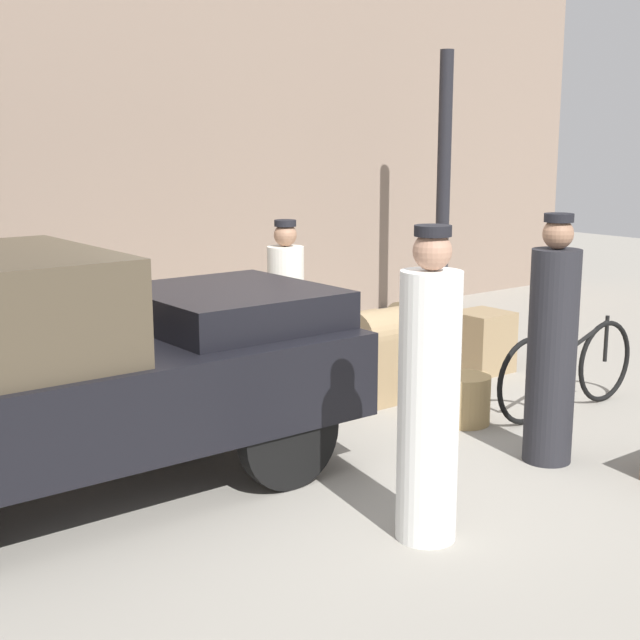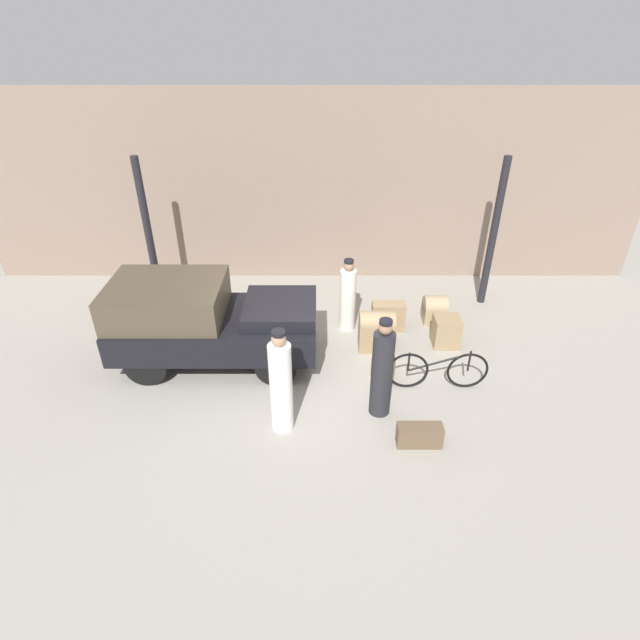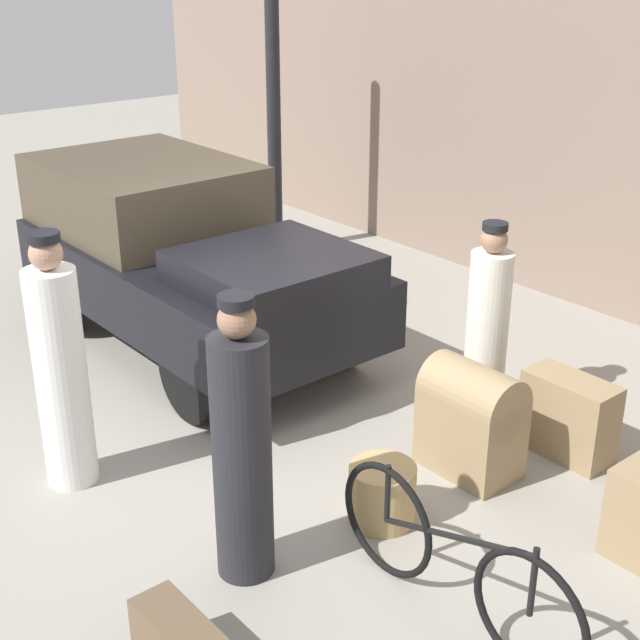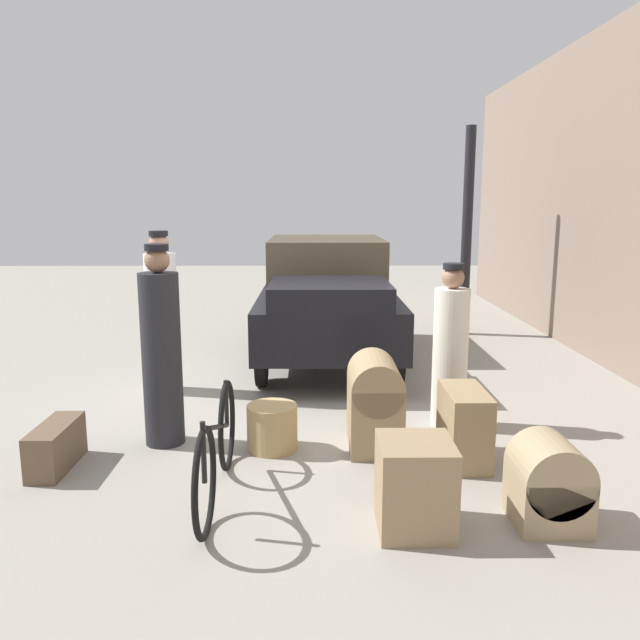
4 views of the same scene
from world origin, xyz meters
name	(u,v)px [view 2 (image 2 of 4)]	position (x,y,z in m)	size (l,w,h in m)	color
ground_plane	(310,368)	(0.00, 0.00, 0.00)	(30.00, 30.00, 0.00)	gray
station_building_facade	(312,189)	(0.00, 4.08, 2.25)	(16.00, 0.15, 4.50)	gray
canopy_pillar_left	(148,234)	(-3.56, 2.62, 1.68)	(0.17, 0.17, 3.36)	black
canopy_pillar_right	(493,234)	(4.00, 2.62, 1.68)	(0.17, 0.17, 3.36)	black
truck	(206,319)	(-1.95, 0.32, 0.91)	(3.77, 1.77, 1.64)	black
bicycle	(438,370)	(2.29, -0.58, 0.38)	(1.80, 0.04, 0.79)	black
wicker_basket	(383,367)	(1.37, -0.24, 0.20)	(0.45, 0.45, 0.41)	tan
conductor_in_dark_uniform	(281,385)	(-0.41, -1.60, 0.86)	(0.36, 0.36, 1.85)	white
porter_with_bicycle	(348,298)	(0.78, 1.45, 0.73)	(0.34, 0.34, 1.60)	silver
porter_carrying_trunk	(382,372)	(1.20, -1.23, 0.84)	(0.35, 0.35, 1.81)	#232328
trunk_wicker_pale	(388,316)	(1.64, 1.40, 0.31)	(0.69, 0.33, 0.63)	#937A56
suitcase_small_leather	(446,332)	(2.75, 0.81, 0.31)	(0.52, 0.49, 0.61)	#937A56
suitcase_tan_flat	(376,330)	(1.32, 0.67, 0.44)	(0.70, 0.46, 0.84)	#937A56
trunk_large_brown	(419,435)	(1.75, -2.00, 0.19)	(0.70, 0.25, 0.37)	brown
trunk_barrel_dark	(434,309)	(2.70, 1.73, 0.29)	(0.48, 0.48, 0.61)	#9E8966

